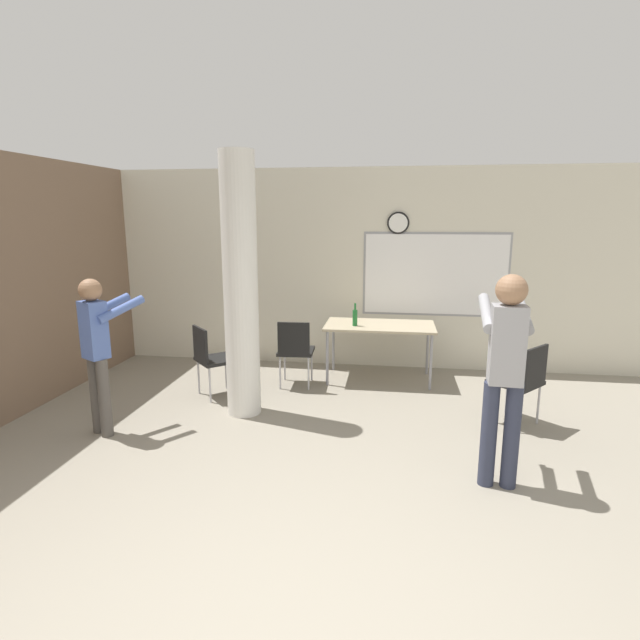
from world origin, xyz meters
name	(u,v)px	position (x,y,z in m)	size (l,w,h in m)	color
wall_back	(357,269)	(0.03, 5.06, 1.40)	(8.00, 0.15, 2.80)	beige
support_pillar	(241,288)	(-1.06, 3.02, 1.40)	(0.37, 0.37, 2.80)	silver
folding_table	(380,328)	(0.38, 4.38, 0.70)	(1.42, 0.77, 0.75)	tan
bottle_on_table	(355,317)	(0.07, 4.25, 0.86)	(0.06, 0.06, 0.30)	#1E6B2D
chair_table_left	(295,348)	(-0.66, 3.93, 0.51)	(0.46, 0.46, 0.87)	black
chair_near_pillar	(212,356)	(-1.58, 3.44, 0.51)	(0.62, 0.62, 0.87)	black
chair_mid_room	(522,378)	(1.88, 3.10, 0.51)	(0.62, 0.62, 0.87)	black
person_watching_back	(98,344)	(-2.28, 2.28, 0.92)	(0.54, 0.63, 1.57)	#514C47
person_playing_side	(505,364)	(1.42, 1.85, 1.01)	(0.40, 0.68, 1.72)	#2D3347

